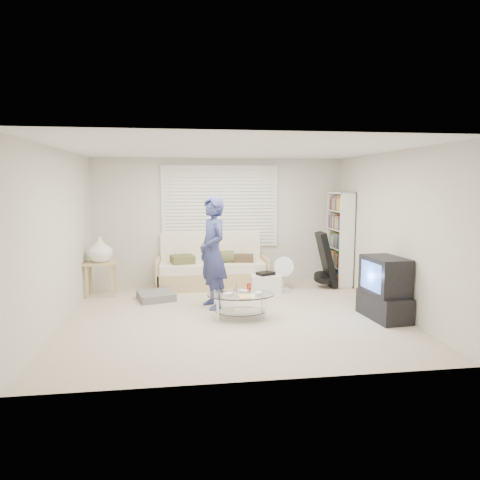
{
  "coord_description": "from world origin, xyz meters",
  "views": [
    {
      "loc": [
        -0.77,
        -6.32,
        2.0
      ],
      "look_at": [
        0.14,
        0.3,
        1.12
      ],
      "focal_mm": 32.0,
      "sensor_mm": 36.0,
      "label": 1
    }
  ],
  "objects": [
    {
      "name": "grey_floor_pillow",
      "position": [
        -1.23,
        1.04,
        0.07
      ],
      "size": [
        0.72,
        0.72,
        0.13
      ],
      "primitive_type": "cube",
      "rotation": [
        0.0,
        0.0,
        0.28
      ],
      "color": "#5F5E63",
      "rests_on": "ground"
    },
    {
      "name": "tv_unit",
      "position": [
        2.2,
        -0.48,
        0.45
      ],
      "size": [
        0.54,
        0.89,
        0.93
      ],
      "color": "black",
      "rests_on": "ground"
    },
    {
      "name": "bookshelf",
      "position": [
        2.32,
        1.72,
        0.92
      ],
      "size": [
        0.29,
        0.77,
        1.84
      ],
      "color": "white",
      "rests_on": "ground"
    },
    {
      "name": "side_table",
      "position": [
        -2.22,
        1.46,
        0.79
      ],
      "size": [
        0.54,
        0.43,
        1.07
      ],
      "color": "tan",
      "rests_on": "ground"
    },
    {
      "name": "room_shell",
      "position": [
        0.0,
        0.48,
        1.63
      ],
      "size": [
        5.02,
        4.52,
        2.51
      ],
      "color": "beige",
      "rests_on": "ground"
    },
    {
      "name": "ground",
      "position": [
        0.0,
        0.0,
        0.0
      ],
      "size": [
        5.0,
        5.0,
        0.0
      ],
      "primitive_type": "plane",
      "color": "#B3A58B",
      "rests_on": "ground"
    },
    {
      "name": "standing_person",
      "position": [
        -0.28,
        0.45,
        0.9
      ],
      "size": [
        0.62,
        0.76,
        1.8
      ],
      "primitive_type": "imported",
      "rotation": [
        0.0,
        0.0,
        -1.23
      ],
      "color": "navy",
      "rests_on": "ground"
    },
    {
      "name": "coffee_table",
      "position": [
        0.09,
        -0.19,
        0.3
      ],
      "size": [
        1.04,
        0.7,
        0.5
      ],
      "color": "silver",
      "rests_on": "ground"
    },
    {
      "name": "window_blinds",
      "position": [
        0.0,
        2.2,
        1.55
      ],
      "size": [
        2.32,
        0.08,
        1.62
      ],
      "color": "silver",
      "rests_on": "ground"
    },
    {
      "name": "futon_sofa",
      "position": [
        -0.2,
        1.87,
        0.34
      ],
      "size": [
        2.13,
        0.86,
        1.04
      ],
      "color": "tan",
      "rests_on": "ground"
    },
    {
      "name": "guitar_case",
      "position": [
        1.97,
        1.47,
        0.48
      ],
      "size": [
        0.42,
        0.4,
        1.06
      ],
      "color": "black",
      "rests_on": "ground"
    },
    {
      "name": "floor_fan",
      "position": [
        1.12,
        1.47,
        0.37
      ],
      "size": [
        0.4,
        0.26,
        0.64
      ],
      "color": "white",
      "rests_on": "ground"
    },
    {
      "name": "storage_bin",
      "position": [
        0.75,
        1.3,
        0.17
      ],
      "size": [
        0.55,
        0.39,
        0.38
      ],
      "color": "white",
      "rests_on": "ground"
    }
  ]
}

